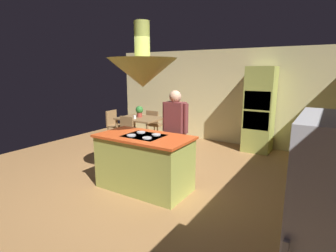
% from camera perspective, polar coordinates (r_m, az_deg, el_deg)
% --- Properties ---
extents(ground, '(8.16, 8.16, 0.00)m').
position_cam_1_polar(ground, '(4.88, -3.55, -12.27)').
color(ground, '#9E7042').
extents(wall_back, '(6.80, 0.10, 2.55)m').
position_cam_1_polar(wall_back, '(7.57, 11.66, 6.18)').
color(wall_back, beige).
rests_on(wall_back, ground).
extents(kitchen_island, '(1.60, 0.86, 0.95)m').
position_cam_1_polar(kitchen_island, '(4.56, -5.09, -7.72)').
color(kitchen_island, '#A0A84C').
rests_on(kitchen_island, ground).
extents(oven_tower, '(0.66, 0.62, 2.09)m').
position_cam_1_polar(oven_tower, '(6.90, 19.00, 3.31)').
color(oven_tower, '#A0A84C').
rests_on(oven_tower, ground).
extents(dining_table, '(1.13, 0.87, 0.76)m').
position_cam_1_polar(dining_table, '(7.12, -5.97, 1.01)').
color(dining_table, olive).
rests_on(dining_table, ground).
extents(person_at_island, '(0.53, 0.22, 1.64)m').
position_cam_1_polar(person_at_island, '(4.89, 1.53, -0.58)').
color(person_at_island, tan).
rests_on(person_at_island, ground).
extents(range_hood, '(1.10, 1.10, 1.00)m').
position_cam_1_polar(range_hood, '(4.29, -5.47, 11.70)').
color(range_hood, '#A0A84C').
extents(pendant_light_over_table, '(0.32, 0.32, 0.82)m').
position_cam_1_polar(pendant_light_over_table, '(7.00, -6.19, 10.72)').
color(pendant_light_over_table, '#E0B266').
extents(chair_facing_island, '(0.40, 0.40, 0.87)m').
position_cam_1_polar(chair_facing_island, '(6.66, -9.39, -1.22)').
color(chair_facing_island, olive).
rests_on(chair_facing_island, ground).
extents(chair_by_back_wall, '(0.40, 0.40, 0.87)m').
position_cam_1_polar(chair_by_back_wall, '(7.67, -2.96, 0.65)').
color(chair_by_back_wall, olive).
rests_on(chair_by_back_wall, ground).
extents(chair_at_corner, '(0.40, 0.40, 0.87)m').
position_cam_1_polar(chair_at_corner, '(7.75, -11.47, 0.55)').
color(chair_at_corner, olive).
rests_on(chair_at_corner, ground).
extents(potted_plant_on_table, '(0.20, 0.20, 0.30)m').
position_cam_1_polar(potted_plant_on_table, '(7.15, -6.16, 3.24)').
color(potted_plant_on_table, '#99382D').
rests_on(potted_plant_on_table, dining_table).
extents(cup_on_table, '(0.07, 0.07, 0.09)m').
position_cam_1_polar(cup_on_table, '(6.93, -7.15, 1.91)').
color(cup_on_table, white).
rests_on(cup_on_table, dining_table).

